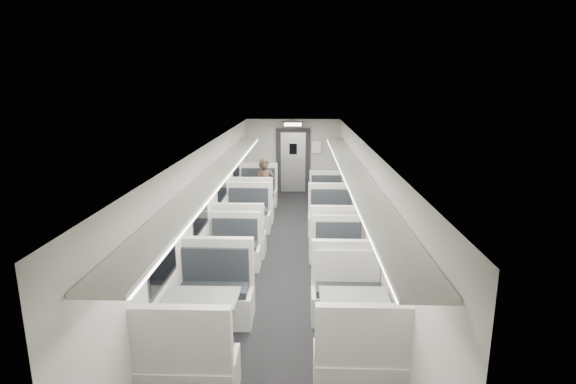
# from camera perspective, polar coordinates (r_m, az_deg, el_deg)

# --- Properties ---
(room) EXTENTS (3.24, 12.24, 2.64)m
(room) POSITION_cam_1_polar(r_m,az_deg,el_deg) (8.88, -0.15, -1.43)
(room) COLOR black
(room) RESTS_ON ground
(booth_left_a) EXTENTS (1.12, 2.26, 1.21)m
(booth_left_a) POSITION_cam_1_polar(r_m,az_deg,el_deg) (12.51, -4.18, -0.79)
(booth_left_a) COLOR silver
(booth_left_a) RESTS_ON room
(booth_left_b) EXTENTS (1.07, 2.18, 1.17)m
(booth_left_b) POSITION_cam_1_polar(r_m,az_deg,el_deg) (10.22, -5.56, -4.21)
(booth_left_b) COLOR silver
(booth_left_b) RESTS_ON room
(booth_left_c) EXTENTS (0.99, 2.02, 1.08)m
(booth_left_c) POSITION_cam_1_polar(r_m,az_deg,el_deg) (8.17, -7.55, -9.13)
(booth_left_c) COLOR silver
(booth_left_c) RESTS_ON room
(booth_left_d) EXTENTS (1.15, 2.33, 1.25)m
(booth_left_d) POSITION_cam_1_polar(r_m,az_deg,el_deg) (6.25, -10.83, -16.21)
(booth_left_d) COLOR silver
(booth_left_d) RESTS_ON room
(booth_right_a) EXTENTS (0.97, 1.97, 1.05)m
(booth_right_a) POSITION_cam_1_polar(r_m,az_deg,el_deg) (12.29, 5.05, -1.32)
(booth_right_a) COLOR silver
(booth_right_a) RESTS_ON room
(booth_right_b) EXTENTS (1.10, 2.23, 1.19)m
(booth_right_b) POSITION_cam_1_polar(r_m,az_deg,el_deg) (9.98, 5.80, -4.60)
(booth_right_b) COLOR silver
(booth_right_b) RESTS_ON room
(booth_right_c) EXTENTS (0.98, 1.99, 1.07)m
(booth_right_c) POSITION_cam_1_polar(r_m,az_deg,el_deg) (7.99, 6.83, -9.69)
(booth_right_c) COLOR silver
(booth_right_c) RESTS_ON room
(booth_right_d) EXTENTS (1.10, 2.22, 1.19)m
(booth_right_d) POSITION_cam_1_polar(r_m,az_deg,el_deg) (6.30, 8.32, -16.07)
(booth_right_d) COLOR silver
(booth_right_d) RESTS_ON room
(passenger) EXTENTS (0.60, 0.43, 1.53)m
(passenger) POSITION_cam_1_polar(r_m,az_deg,el_deg) (12.28, -2.98, 0.67)
(passenger) COLOR black
(passenger) RESTS_ON room
(window_a) EXTENTS (0.02, 1.18, 0.84)m
(window_a) POSITION_cam_1_polar(r_m,az_deg,el_deg) (12.29, -6.56, 3.41)
(window_a) COLOR black
(window_a) RESTS_ON room
(window_b) EXTENTS (0.02, 1.18, 0.84)m
(window_b) POSITION_cam_1_polar(r_m,az_deg,el_deg) (10.16, -8.33, 1.22)
(window_b) COLOR black
(window_b) RESTS_ON room
(window_c) EXTENTS (0.02, 1.18, 0.84)m
(window_c) POSITION_cam_1_polar(r_m,az_deg,el_deg) (8.07, -11.03, -2.12)
(window_c) COLOR black
(window_c) RESTS_ON room
(window_d) EXTENTS (0.02, 1.18, 0.84)m
(window_d) POSITION_cam_1_polar(r_m,az_deg,el_deg) (6.05, -15.60, -7.73)
(window_d) COLOR black
(window_d) RESTS_ON room
(luggage_rack_left) EXTENTS (0.46, 10.40, 0.09)m
(luggage_rack_left) POSITION_cam_1_polar(r_m,az_deg,el_deg) (8.56, -8.59, 2.77)
(luggage_rack_left) COLOR silver
(luggage_rack_left) RESTS_ON room
(luggage_rack_right) EXTENTS (0.46, 10.40, 0.09)m
(luggage_rack_right) POSITION_cam_1_polar(r_m,az_deg,el_deg) (8.47, 8.22, 2.67)
(luggage_rack_right) COLOR silver
(luggage_rack_right) RESTS_ON room
(vestibule_door) EXTENTS (1.10, 0.13, 2.10)m
(vestibule_door) POSITION_cam_1_polar(r_m,az_deg,el_deg) (14.71, 0.66, 3.94)
(vestibule_door) COLOR black
(vestibule_door) RESTS_ON room
(exit_sign) EXTENTS (0.62, 0.12, 0.16)m
(exit_sign) POSITION_cam_1_polar(r_m,az_deg,el_deg) (14.07, 0.63, 8.59)
(exit_sign) COLOR black
(exit_sign) RESTS_ON room
(wall_notice) EXTENTS (0.32, 0.02, 0.40)m
(wall_notice) POSITION_cam_1_polar(r_m,az_deg,el_deg) (14.63, 3.61, 5.69)
(wall_notice) COLOR white
(wall_notice) RESTS_ON room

